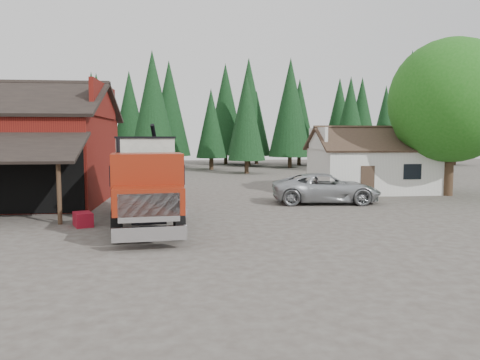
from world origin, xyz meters
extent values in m
plane|color=#443C36|center=(0.00, 0.00, 0.00)|extent=(120.00, 120.00, 0.00)
cube|color=maroon|center=(-11.00, 10.00, 2.50)|extent=(12.00, 10.00, 5.00)
cube|color=black|center=(-11.00, 12.50, 6.00)|extent=(12.80, 5.53, 2.35)
cube|color=maroon|center=(-5.00, 10.00, 6.00)|extent=(0.25, 7.00, 2.00)
cylinder|color=#382619|center=(-5.60, 2.10, 1.40)|extent=(0.20, 0.20, 2.80)
cube|color=silver|center=(13.00, 13.00, 1.50)|extent=(8.00, 6.00, 3.00)
cube|color=#38281E|center=(13.00, 11.50, 3.75)|extent=(8.60, 3.42, 1.80)
cube|color=#38281E|center=(13.00, 14.50, 3.75)|extent=(8.60, 3.42, 1.80)
cube|color=silver|center=(9.00, 13.00, 3.75)|extent=(0.20, 4.20, 1.50)
cube|color=silver|center=(17.00, 13.00, 3.75)|extent=(0.20, 4.20, 1.50)
cube|color=#38281E|center=(11.50, 9.98, 1.00)|extent=(0.90, 0.06, 2.00)
cube|color=black|center=(14.50, 9.98, 1.60)|extent=(1.20, 0.06, 1.00)
cylinder|color=#382619|center=(17.00, 10.00, 1.60)|extent=(0.60, 0.60, 3.20)
sphere|color=#1D5F15|center=(17.00, 10.00, 6.20)|extent=(8.00, 8.00, 8.00)
sphere|color=#1D5F15|center=(15.80, 10.80, 5.00)|extent=(4.40, 4.40, 4.40)
sphere|color=#1D5F15|center=(18.00, 9.20, 5.30)|extent=(4.80, 4.80, 4.80)
cylinder|color=#382619|center=(6.00, 30.00, 0.80)|extent=(0.44, 0.44, 1.60)
cone|color=black|center=(6.00, 30.00, 5.90)|extent=(3.96, 3.96, 9.00)
cylinder|color=#382619|center=(22.00, 26.00, 0.80)|extent=(0.44, 0.44, 1.60)
cone|color=black|center=(22.00, 26.00, 6.90)|extent=(4.84, 4.84, 11.00)
cylinder|color=#382619|center=(-4.00, 34.00, 0.80)|extent=(0.44, 0.44, 1.60)
cone|color=black|center=(-4.00, 34.00, 7.40)|extent=(5.28, 5.28, 12.00)
cylinder|color=black|center=(-2.54, -1.74, 0.60)|extent=(0.51, 1.23, 1.20)
cylinder|color=black|center=(-0.27, -1.49, 0.60)|extent=(0.51, 1.23, 1.20)
cylinder|color=black|center=(-3.12, 3.44, 0.60)|extent=(0.51, 1.23, 1.20)
cylinder|color=black|center=(-0.85, 3.70, 0.60)|extent=(0.51, 1.23, 1.20)
cylinder|color=black|center=(-3.29, 4.96, 0.60)|extent=(0.51, 1.23, 1.20)
cylinder|color=black|center=(-1.02, 5.21, 0.60)|extent=(0.51, 1.23, 1.20)
cube|color=black|center=(-1.80, 1.84, 1.03)|extent=(2.23, 9.42, 0.43)
cube|color=silver|center=(-1.22, -3.29, 0.60)|extent=(2.51, 0.47, 0.49)
cube|color=silver|center=(-1.23, -3.18, 1.47)|extent=(2.06, 0.34, 0.98)
cube|color=maroon|center=(-1.31, -2.53, 1.63)|extent=(2.59, 1.68, 0.92)
cube|color=maroon|center=(-1.46, -1.13, 2.23)|extent=(2.80, 2.13, 2.01)
cube|color=black|center=(-1.37, -1.99, 2.55)|extent=(2.28, 0.34, 0.98)
cylinder|color=black|center=(-2.65, -0.28, 2.83)|extent=(0.17, 0.17, 1.96)
cube|color=black|center=(-1.58, -0.05, 2.17)|extent=(2.66, 0.43, 1.74)
cube|color=black|center=(-1.96, 3.36, 1.33)|extent=(3.46, 6.57, 0.17)
cube|color=silver|center=(-1.96, 3.36, 2.93)|extent=(2.88, 3.84, 1.74)
cone|color=silver|center=(-1.96, 3.36, 1.85)|extent=(2.64, 2.64, 0.76)
cube|color=black|center=(-1.96, 3.36, 3.83)|extent=(3.00, 3.96, 0.09)
cylinder|color=black|center=(-1.49, 4.94, 2.83)|extent=(0.55, 2.41, 3.32)
cube|color=maroon|center=(-2.90, 5.88, 1.63)|extent=(0.74, 0.94, 0.49)
cylinder|color=silver|center=(-0.30, -0.29, 0.92)|extent=(0.73, 1.15, 0.61)
imported|color=#ABAFB3|center=(8.00, 7.44, 0.87)|extent=(6.45, 3.39, 1.73)
cube|color=maroon|center=(-4.49, 1.54, 0.30)|extent=(1.07, 1.29, 0.60)
camera|label=1|loc=(0.20, -19.00, 3.84)|focal=35.00mm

